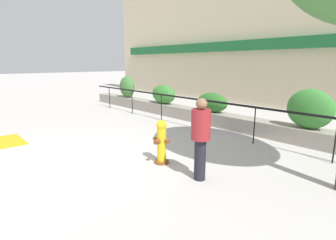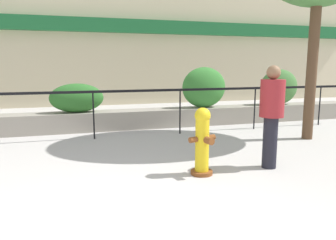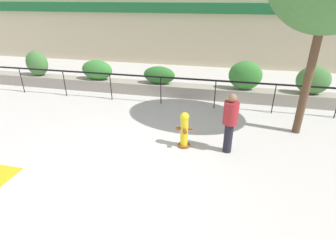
{
  "view_description": "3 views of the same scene",
  "coord_description": "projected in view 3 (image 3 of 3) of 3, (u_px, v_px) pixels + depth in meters",
  "views": [
    {
      "loc": [
        6.07,
        -2.14,
        2.42
      ],
      "look_at": [
        0.77,
        2.65,
        0.85
      ],
      "focal_mm": 28.0,
      "sensor_mm": 36.0,
      "label": 1
    },
    {
      "loc": [
        -0.51,
        -2.87,
        1.74
      ],
      "look_at": [
        1.3,
        3.16,
        0.67
      ],
      "focal_mm": 35.0,
      "sensor_mm": 36.0,
      "label": 2
    },
    {
      "loc": [
        2.45,
        -4.75,
        4.01
      ],
      "look_at": [
        0.85,
        2.41,
        0.51
      ],
      "focal_mm": 28.0,
      "sensor_mm": 36.0,
      "label": 3
    }
  ],
  "objects": [
    {
      "name": "ground_plane",
      "position": [
        113.0,
        177.0,
        6.39
      ],
      "size": [
        120.0,
        120.0,
        0.0
      ],
      "primitive_type": "plane",
      "color": "#BCB7B2"
    },
    {
      "name": "planter_wall_low",
      "position": [
        167.0,
        89.0,
        11.57
      ],
      "size": [
        18.0,
        0.7,
        0.5
      ],
      "primitive_type": "cube",
      "color": "gray",
      "rests_on": "ground"
    },
    {
      "name": "fence_railing_segment",
      "position": [
        161.0,
        80.0,
        10.27
      ],
      "size": [
        15.0,
        0.05,
        1.15
      ],
      "color": "black",
      "rests_on": "ground"
    },
    {
      "name": "hedge_bush_0",
      "position": [
        37.0,
        63.0,
        12.46
      ],
      "size": [
        1.1,
        0.68,
        1.18
      ],
      "primitive_type": "ellipsoid",
      "color": "#427538",
      "rests_on": "planter_wall_low"
    },
    {
      "name": "hedge_bush_1",
      "position": [
        97.0,
        70.0,
        11.91
      ],
      "size": [
        1.45,
        0.7,
        0.89
      ],
      "primitive_type": "ellipsoid",
      "color": "#387F33",
      "rests_on": "planter_wall_low"
    },
    {
      "name": "hedge_bush_2",
      "position": [
        159.0,
        75.0,
        11.37
      ],
      "size": [
        1.39,
        0.62,
        0.76
      ],
      "primitive_type": "ellipsoid",
      "color": "#2D6B28",
      "rests_on": "planter_wall_low"
    },
    {
      "name": "hedge_bush_3",
      "position": [
        245.0,
        75.0,
        10.57
      ],
      "size": [
        1.33,
        0.66,
        1.18
      ],
      "primitive_type": "ellipsoid",
      "color": "#387F33",
      "rests_on": "planter_wall_low"
    },
    {
      "name": "hedge_bush_4",
      "position": [
        313.0,
        80.0,
        10.09
      ],
      "size": [
        1.27,
        0.7,
        1.11
      ],
      "primitive_type": "ellipsoid",
      "color": "#427538",
      "rests_on": "planter_wall_low"
    },
    {
      "name": "fire_hydrant",
      "position": [
        184.0,
        130.0,
        7.46
      ],
      "size": [
        0.48,
        0.47,
        1.08
      ],
      "color": "brown",
      "rests_on": "ground"
    },
    {
      "name": "pedestrian",
      "position": [
        230.0,
        120.0,
        7.03
      ],
      "size": [
        0.5,
        0.5,
        1.73
      ],
      "color": "black",
      "rests_on": "ground"
    }
  ]
}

